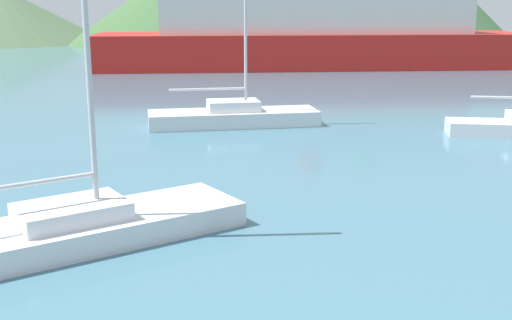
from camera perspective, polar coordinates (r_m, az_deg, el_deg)
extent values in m
cube|color=silver|center=(13.72, -15.95, -6.20)|extent=(7.03, 5.76, 0.52)
cube|color=silver|center=(13.57, -16.08, -4.44)|extent=(2.57, 2.39, 0.36)
cylinder|color=#BCBCC1|center=(13.12, -14.88, 11.34)|extent=(0.12, 0.12, 7.69)
cylinder|color=#BCBCC1|center=(13.11, -20.73, -2.17)|extent=(2.69, 1.92, 0.10)
cube|color=silver|center=(26.08, -2.02, 3.75)|extent=(7.09, 3.28, 0.60)
cube|color=silver|center=(25.99, -2.03, 4.86)|extent=(2.28, 1.76, 0.42)
cylinder|color=#BCBCC1|center=(25.76, -0.94, 13.18)|extent=(0.12, 0.12, 7.94)
cylinder|color=#BCBCC1|center=(25.77, -4.31, 6.30)|extent=(3.03, 0.69, 0.10)
cylinder|color=#BCBCC1|center=(25.58, 21.62, 5.18)|extent=(2.77, 0.44, 0.10)
cube|color=red|center=(50.85, 5.02, 9.70)|extent=(33.76, 11.12, 2.61)
cube|color=silver|center=(50.73, 5.10, 13.36)|extent=(23.75, 8.94, 3.87)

